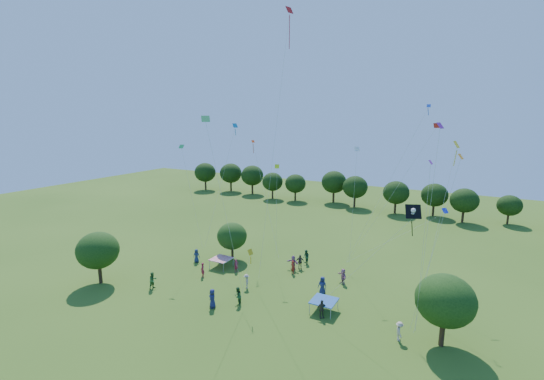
{
  "coord_description": "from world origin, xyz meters",
  "views": [
    {
      "loc": [
        15.42,
        -14.35,
        17.39
      ],
      "look_at": [
        0.0,
        14.0,
        11.0
      ],
      "focal_mm": 24.0,
      "sensor_mm": 36.0,
      "label": 1
    }
  ],
  "objects_px": {
    "tent_blue": "(324,301)",
    "near_tree_east": "(445,301)",
    "near_tree_west": "(98,250)",
    "red_high_kite": "(283,66)",
    "pirate_kite": "(411,214)",
    "tent_red_stripe": "(221,259)",
    "near_tree_north": "(232,236)"
  },
  "relations": [
    {
      "from": "near_tree_east",
      "to": "near_tree_north",
      "type": "bearing_deg",
      "value": 164.39
    },
    {
      "from": "near_tree_east",
      "to": "pirate_kite",
      "type": "distance_m",
      "value": 7.58
    },
    {
      "from": "tent_red_stripe",
      "to": "red_high_kite",
      "type": "xyz_separation_m",
      "value": [
        8.16,
        -0.11,
        21.31
      ]
    },
    {
      "from": "near_tree_east",
      "to": "pirate_kite",
      "type": "xyz_separation_m",
      "value": [
        -2.73,
        -1.75,
        6.86
      ]
    },
    {
      "from": "tent_red_stripe",
      "to": "red_high_kite",
      "type": "height_order",
      "value": "red_high_kite"
    },
    {
      "from": "pirate_kite",
      "to": "tent_red_stripe",
      "type": "bearing_deg",
      "value": 164.57
    },
    {
      "from": "near_tree_west",
      "to": "tent_red_stripe",
      "type": "relative_size",
      "value": 2.56
    },
    {
      "from": "near_tree_east",
      "to": "pirate_kite",
      "type": "height_order",
      "value": "pirate_kite"
    },
    {
      "from": "near_tree_west",
      "to": "red_high_kite",
      "type": "distance_m",
      "value": 27.0
    },
    {
      "from": "red_high_kite",
      "to": "near_tree_east",
      "type": "bearing_deg",
      "value": -14.19
    },
    {
      "from": "tent_blue",
      "to": "red_high_kite",
      "type": "bearing_deg",
      "value": 149.53
    },
    {
      "from": "near_tree_north",
      "to": "near_tree_east",
      "type": "height_order",
      "value": "near_tree_east"
    },
    {
      "from": "tent_blue",
      "to": "red_high_kite",
      "type": "relative_size",
      "value": 0.08
    },
    {
      "from": "pirate_kite",
      "to": "red_high_kite",
      "type": "bearing_deg",
      "value": 156.36
    },
    {
      "from": "tent_blue",
      "to": "red_high_kite",
      "type": "distance_m",
      "value": 22.45
    },
    {
      "from": "tent_blue",
      "to": "red_high_kite",
      "type": "height_order",
      "value": "red_high_kite"
    },
    {
      "from": "tent_red_stripe",
      "to": "red_high_kite",
      "type": "bearing_deg",
      "value": -0.8
    },
    {
      "from": "near_tree_west",
      "to": "near_tree_north",
      "type": "distance_m",
      "value": 15.02
    },
    {
      "from": "tent_blue",
      "to": "near_tree_east",
      "type": "bearing_deg",
      "value": -2.6
    },
    {
      "from": "tent_red_stripe",
      "to": "tent_blue",
      "type": "bearing_deg",
      "value": -14.55
    },
    {
      "from": "near_tree_west",
      "to": "tent_red_stripe",
      "type": "height_order",
      "value": "near_tree_west"
    },
    {
      "from": "tent_blue",
      "to": "pirate_kite",
      "type": "relative_size",
      "value": 0.22
    },
    {
      "from": "tent_blue",
      "to": "pirate_kite",
      "type": "bearing_deg",
      "value": -17.17
    },
    {
      "from": "near_tree_west",
      "to": "pirate_kite",
      "type": "height_order",
      "value": "pirate_kite"
    },
    {
      "from": "pirate_kite",
      "to": "near_tree_west",
      "type": "bearing_deg",
      "value": -172.98
    },
    {
      "from": "near_tree_north",
      "to": "pirate_kite",
      "type": "bearing_deg",
      "value": -21.59
    },
    {
      "from": "near_tree_east",
      "to": "red_high_kite",
      "type": "bearing_deg",
      "value": 165.81
    },
    {
      "from": "near_tree_west",
      "to": "tent_red_stripe",
      "type": "xyz_separation_m",
      "value": [
        8.88,
        9.62,
        -2.65
      ]
    },
    {
      "from": "near_tree_east",
      "to": "red_high_kite",
      "type": "distance_m",
      "value": 24.79
    },
    {
      "from": "near_tree_north",
      "to": "near_tree_west",
      "type": "bearing_deg",
      "value": -125.1
    },
    {
      "from": "tent_blue",
      "to": "tent_red_stripe",
      "type": "bearing_deg",
      "value": 165.45
    },
    {
      "from": "pirate_kite",
      "to": "red_high_kite",
      "type": "relative_size",
      "value": 0.38
    }
  ]
}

